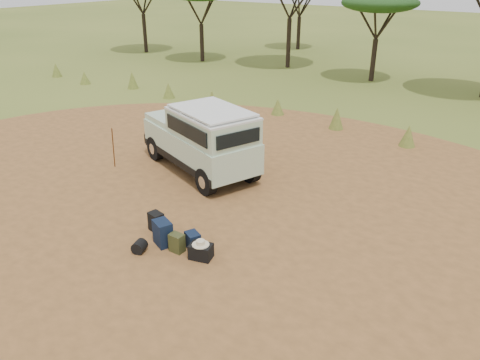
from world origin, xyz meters
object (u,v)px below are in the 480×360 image
Objects in this scene: hard_case at (201,251)px; backpack_black at (156,222)px; safari_vehicle at (202,140)px; duffel_navy at (193,241)px; backpack_navy at (163,233)px; walking_staff at (113,148)px; backpack_olive at (177,243)px.

backpack_black is at bearing 153.94° from hard_case.
safari_vehicle reaches higher than duffel_navy.
hard_case is (1.10, 0.06, -0.13)m from backpack_navy.
safari_vehicle reaches higher than backpack_navy.
safari_vehicle is 2.91m from walking_staff.
walking_staff reaches higher than backpack_olive.
hard_case is (3.09, -3.91, -0.89)m from safari_vehicle.
duffel_navy is at bearing -33.79° from safari_vehicle.
duffel_navy is at bearing 44.54° from backpack_navy.
backpack_navy is at bearing -86.51° from walking_staff.
backpack_black is 1.09× the size of backpack_olive.
safari_vehicle is at bearing 121.97° from backpack_olive.
safari_vehicle is at bearing -26.75° from walking_staff.
duffel_navy reaches higher than hard_case.
backpack_black is 1.14m from backpack_olive.
walking_staff is 5.14m from backpack_navy.
backpack_olive is at bearing -98.92° from duffel_navy.
walking_staff reaches higher than duffel_navy.
backpack_navy is at bearing -20.49° from backpack_black.
backpack_navy is (4.47, -2.50, -0.42)m from walking_staff.
walking_staff is 4.45m from backpack_black.
safari_vehicle is 9.76× the size of backpack_black.
backpack_navy reaches higher than hard_case.
hard_case is at bearing 1.56° from backpack_black.
duffel_navy is at bearing 56.29° from backpack_olive.
backpack_navy is 1.24× the size of hard_case.
backpack_navy is (0.59, -0.38, 0.06)m from backpack_black.
duffel_navy is at bearing -80.67° from walking_staff.
backpack_olive is 0.38m from duffel_navy.
backpack_black reaches higher than backpack_olive.
safari_vehicle is 3.94m from backpack_black.
hard_case is at bearing -1.92° from duffel_navy.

